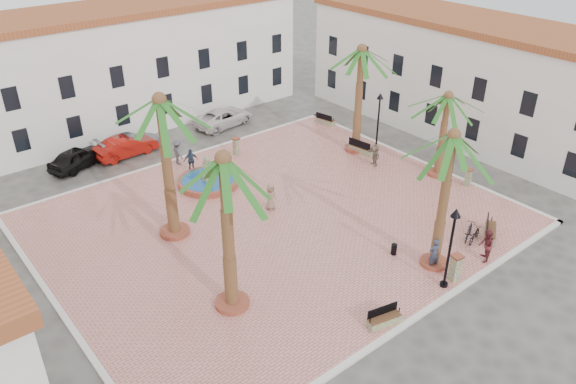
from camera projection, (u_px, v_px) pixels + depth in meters
The scene contains 36 objects.
ground at pixel (275, 220), 33.86m from camera, with size 120.00×120.00×0.00m, color #56544F.
plaza at pixel (275, 219), 33.82m from camera, with size 26.00×22.00×0.15m, color #DB8379.
kerb_n at pixel (183, 157), 41.25m from camera, with size 26.30×0.30×0.16m, color silver.
kerb_s at pixel (419, 315), 26.38m from camera, with size 26.30×0.30×0.16m, color silver.
kerb_e at pixel (415, 159), 40.97m from camera, with size 0.30×22.30×0.16m, color silver.
kerb_w at pixel (60, 311), 26.66m from camera, with size 0.30×22.30×0.16m, color silver.
building_north at pixel (121, 67), 45.03m from camera, with size 30.40×7.40×9.50m.
building_east at pixel (459, 75), 43.99m from camera, with size 7.40×26.40×9.00m.
fountain at pixel (208, 180), 37.37m from camera, with size 4.05×4.05×2.09m.
palm_nw at pixel (161, 117), 28.83m from camera, with size 5.60×5.60×8.50m.
palm_sw at pixel (224, 178), 23.55m from camera, with size 5.41×5.41×8.18m.
palm_s at pixel (452, 151), 26.53m from camera, with size 4.78×4.78×7.78m.
palm_e at pixel (447, 106), 36.34m from camera, with size 4.67×4.67×6.01m.
palm_ne at pixel (361, 61), 38.93m from camera, with size 5.22×5.22×7.99m.
bench_s at pixel (384, 320), 25.67m from camera, with size 1.77×0.89×0.89m.
bench_se at pixel (490, 232), 31.91m from camera, with size 2.02×1.57×1.05m.
bench_e at pixel (361, 149), 41.65m from camera, with size 0.91×2.07×1.06m.
bench_ne at pixel (325, 121), 46.61m from camera, with size 0.83×1.76×0.89m.
lamppost_s at pixel (452, 235), 26.70m from camera, with size 0.49×0.49×4.53m.
lamppost_e at pixel (379, 112), 40.83m from camera, with size 0.48×0.48×4.45m.
bollard_se at pixel (455, 267), 28.25m from camera, with size 0.61×0.61×1.51m.
bollard_n at pixel (236, 146), 41.17m from camera, with size 0.52×0.52×1.34m.
bollard_e at pixel (468, 177), 37.00m from camera, with size 0.54×0.54×1.25m.
litter_bin at pixel (394, 249), 30.42m from camera, with size 0.32×0.32×0.62m, color black.
cyclist_a at pixel (434, 254), 29.04m from camera, with size 0.66×0.43×1.81m, color #32384E.
bicycle_a at pixel (474, 235), 31.48m from camera, with size 0.54×1.55×0.81m, color black.
cyclist_b at pixel (486, 246), 29.61m from camera, with size 0.92×0.72×1.89m, color maroon.
bicycle_b at pixel (469, 231), 31.62m from camera, with size 0.47×1.66×1.00m, color black.
pedestrian_fountain_a at pixel (271, 197), 34.32m from camera, with size 0.83×0.54×1.70m, color #896B56.
pedestrian_fountain_b at pixel (191, 160), 38.70m from camera, with size 1.01×0.42×1.73m, color #2E3D51.
pedestrian_north at pixel (178, 152), 39.74m from camera, with size 1.18×0.68×1.83m, color #424146.
pedestrian_east at pixel (375, 155), 39.64m from camera, with size 1.47×0.47×1.58m, color #786C5B.
car_black at pixel (78, 157), 39.70m from camera, with size 1.79×4.44×1.51m, color black.
car_red at pixel (126, 146), 41.30m from camera, with size 1.61×4.62×1.52m, color #A1140C.
car_silver at pixel (129, 142), 42.11m from camera, with size 1.97×4.84×1.41m, color #A7A8B0.
car_white at pixel (224, 117), 46.41m from camera, with size 2.40×5.21×1.45m, color silver.
Camera 1 is at (-17.50, -22.72, 18.09)m, focal length 35.00 mm.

